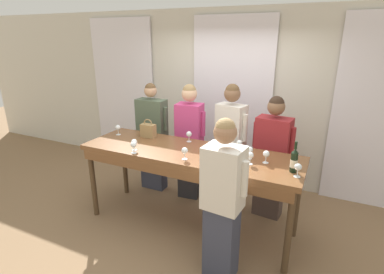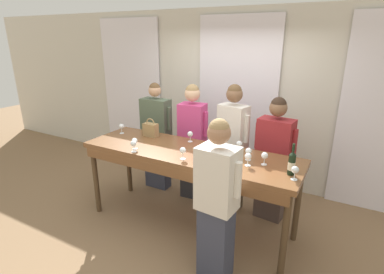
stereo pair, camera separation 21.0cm
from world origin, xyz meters
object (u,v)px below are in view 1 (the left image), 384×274
Objects in this scene: wine_glass_center_left at (133,145)px; wine_glass_back_left at (118,128)px; wine_glass_front_right at (250,156)px; guest_olive_jacket at (153,137)px; wine_glass_front_mid at (239,143)px; wine_glass_by_handbag at (134,142)px; wine_glass_front_left at (298,168)px; wine_bottle at (294,161)px; guest_cream_sweater at (230,145)px; wine_glass_by_bottle at (222,138)px; wine_glass_back_mid at (185,151)px; wine_glass_center_mid at (266,154)px; tasting_bar at (188,159)px; wine_glass_back_right at (250,150)px; handbag at (148,130)px; guest_pink_top at (190,141)px; wine_glass_near_host at (189,134)px; guest_striped_shirt at (272,157)px; wine_glass_center_right at (217,149)px; host_pouring at (223,200)px.

wine_glass_center_left and wine_glass_back_left have the same top height.
wine_glass_front_right is 1.93m from guest_olive_jacket.
wine_glass_front_mid is 1.00× the size of wine_glass_by_handbag.
wine_glass_front_left is 1.00× the size of wine_glass_center_left.
wine_bottle reaches higher than wine_glass_back_left.
guest_cream_sweater is (-0.48, 0.77, -0.21)m from wine_glass_front_right.
wine_glass_by_bottle is (-0.98, 0.52, 0.00)m from wine_glass_front_left.
wine_glass_center_left is 1.00× the size of wine_glass_back_mid.
wine_glass_center_mid is 1.00× the size of wine_glass_by_handbag.
wine_glass_front_left is 1.00× the size of wine_glass_center_mid.
tasting_bar is 1.58× the size of guest_olive_jacket.
wine_glass_front_right is at bearing -6.27° from wine_glass_back_left.
wine_glass_front_mid is 1.00× the size of wine_glass_back_right.
wine_glass_front_mid is 0.25m from wine_glass_back_right.
guest_cream_sweater reaches higher than wine_glass_by_bottle.
guest_cream_sweater reaches higher than wine_glass_center_left.
handbag is 1.81× the size of wine_glass_by_bottle.
wine_bottle is at bearing -8.98° from handbag.
wine_glass_front_mid is at bearing 124.03° from wine_glass_front_right.
wine_glass_front_right is 1.00× the size of wine_glass_center_left.
tasting_bar is at bearing -65.32° from guest_pink_top.
wine_glass_back_left is at bearing -171.05° from wine_glass_near_host.
wine_glass_back_left is 1.31m from wine_glass_back_mid.
wine_glass_front_left is 0.61m from wine_glass_back_right.
wine_glass_back_right is at bearing 162.91° from wine_bottle.
guest_striped_shirt is (0.32, 0.44, -0.29)m from wine_glass_front_mid.
wine_glass_front_right is 0.63m from wine_glass_by_bottle.
wine_glass_back_left is 1.00× the size of wine_glass_back_mid.
wine_bottle is at bearing -2.53° from wine_glass_center_right.
wine_glass_by_bottle is at bearing 155.45° from wine_bottle.
wine_bottle is at bearing -2.77° from tasting_bar.
guest_olive_jacket is at bearing 180.00° from guest_cream_sweater.
host_pouring is (1.40, -0.86, -0.27)m from handbag.
wine_glass_center_right is 0.08× the size of guest_olive_jacket.
wine_glass_back_mid is at bearing -176.31° from wine_glass_front_left.
wine_glass_front_right is at bearing 11.50° from wine_glass_center_left.
handbag is 0.15× the size of guest_pink_top.
wine_glass_center_mid is 1.00× the size of wine_glass_back_right.
wine_glass_center_right and wine_glass_by_bottle have the same top height.
wine_glass_back_mid is at bearing -31.33° from handbag.
guest_cream_sweater is 1.07× the size of guest_striped_shirt.
wine_glass_near_host is 1.27m from host_pouring.
host_pouring is (-0.61, -0.45, -0.28)m from wine_glass_front_left.
wine_bottle is 1.84m from wine_glass_by_handbag.
wine_glass_front_mid is 1.26m from wine_glass_center_left.
guest_cream_sweater is at bearing 95.79° from wine_glass_center_right.
wine_glass_near_host is at bearing -158.87° from guest_striped_shirt.
wine_bottle is 1.23m from guest_cream_sweater.
handbag is 1.70m from guest_striped_shirt.
wine_glass_front_mid reaches higher than tasting_bar.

